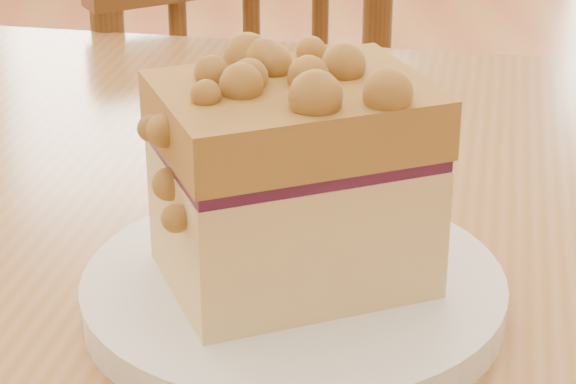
# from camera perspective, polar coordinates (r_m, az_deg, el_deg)

# --- Properties ---
(cafe_table_main) EXTENTS (1.28, 1.03, 0.75)m
(cafe_table_main) POSITION_cam_1_polar(r_m,az_deg,el_deg) (0.77, -13.09, -8.07)
(cafe_table_main) COLOR #A16E3E
(cafe_table_main) RESTS_ON ground
(cafe_chair_main) EXTENTS (0.50, 0.50, 0.83)m
(cafe_chair_main) POSITION_cam_1_polar(r_m,az_deg,el_deg) (1.37, -4.25, -2.69)
(cafe_chair_main) COLOR #562D17
(cafe_chair_main) RESTS_ON ground
(plate) EXTENTS (0.22, 0.22, 0.02)m
(plate) POSITION_cam_1_polar(r_m,az_deg,el_deg) (0.59, 0.28, -5.13)
(plate) COLOR white
(plate) RESTS_ON cafe_table_main
(cake_slice) EXTENTS (0.15, 0.13, 0.12)m
(cake_slice) POSITION_cam_1_polar(r_m,az_deg,el_deg) (0.56, 0.20, 0.83)
(cake_slice) COLOR #E5C181
(cake_slice) RESTS_ON plate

